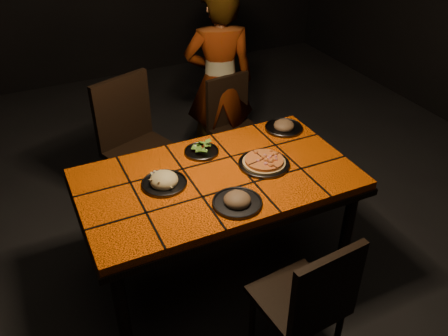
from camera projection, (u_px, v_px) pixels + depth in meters
name	position (u px, v px, depth m)	size (l,w,h in m)	color
room_shell	(216.00, 51.00, 2.34)	(6.04, 7.04, 3.08)	black
dining_table	(218.00, 186.00, 2.81)	(1.62, 0.92, 0.75)	#FF5A08
chair_near	(309.00, 300.00, 2.31)	(0.43, 0.43, 0.88)	black
chair_far_left	(135.00, 138.00, 3.44)	(0.59, 0.59, 1.02)	black
chair_far_right	(234.00, 122.00, 3.85)	(0.44, 0.44, 0.86)	black
diner	(219.00, 82.00, 3.83)	(0.56, 0.37, 1.53)	brown
plate_pizza	(264.00, 163.00, 2.84)	(0.31, 0.31, 0.04)	#3A3A3F
plate_pasta	(164.00, 181.00, 2.68)	(0.26, 0.26, 0.09)	#3A3A3F
plate_salad	(201.00, 149.00, 2.96)	(0.22, 0.22, 0.07)	#3A3A3F
plate_mushroom_a	(237.00, 200.00, 2.53)	(0.27, 0.27, 0.09)	#3A3A3F
plate_mushroom_b	(284.00, 126.00, 3.21)	(0.26, 0.26, 0.08)	#3A3A3F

